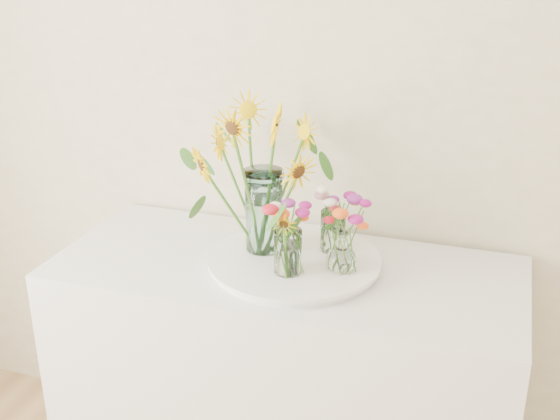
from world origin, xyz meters
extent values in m
cube|color=white|center=(-0.26, 1.93, 0.45)|extent=(1.40, 0.60, 0.90)
cylinder|color=white|center=(-0.23, 1.93, 0.91)|extent=(0.49, 0.49, 0.02)
cylinder|color=#A9DEE2|center=(-0.34, 1.96, 1.05)|extent=(0.12, 0.12, 0.26)
cylinder|color=white|center=(-0.23, 1.84, 0.99)|extent=(0.10, 0.10, 0.14)
cylinder|color=white|center=(-0.14, 2.03, 0.99)|extent=(0.10, 0.10, 0.13)
camera|label=1|loc=(0.32, 0.14, 1.85)|focal=45.00mm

